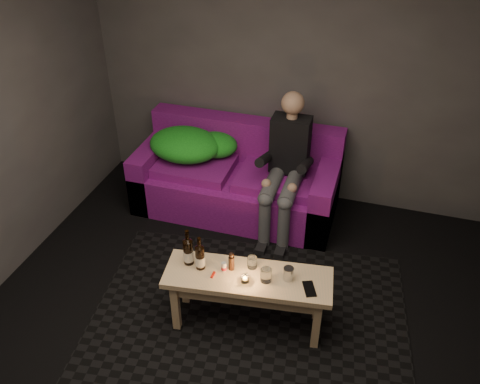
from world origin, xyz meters
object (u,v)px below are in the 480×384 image
object	(u,v)px
beer_bottle_b	(200,257)
beer_bottle_a	(188,251)
coffee_table	(248,284)
sofa	(238,180)
person	(286,164)
steel_cup	(288,274)

from	to	relation	value
beer_bottle_b	beer_bottle_a	bearing A→B (deg)	166.79
coffee_table	beer_bottle_a	size ratio (longest dim) A/B	4.15
sofa	person	xyz separation A→B (m)	(0.51, -0.16, 0.37)
sofa	steel_cup	world-z (taller)	sofa
person	steel_cup	bearing A→B (deg)	-76.04
beer_bottle_a	steel_cup	size ratio (longest dim) A/B	2.97
coffee_table	steel_cup	distance (m)	0.32
person	coffee_table	bearing A→B (deg)	-88.72
person	beer_bottle_a	xyz separation A→B (m)	(-0.43, -1.32, -0.07)
person	beer_bottle_b	world-z (taller)	person
steel_cup	sofa	bearing A→B (deg)	119.92
coffee_table	steel_cup	size ratio (longest dim) A/B	12.31
coffee_table	sofa	bearing A→B (deg)	109.91
coffee_table	beer_bottle_b	size ratio (longest dim) A/B	4.49
sofa	beer_bottle_a	bearing A→B (deg)	-87.00
sofa	beer_bottle_b	distance (m)	1.54
beer_bottle_a	sofa	bearing A→B (deg)	93.00
beer_bottle_a	steel_cup	bearing A→B (deg)	3.78
person	beer_bottle_b	xyz separation A→B (m)	(-0.33, -1.34, -0.07)
person	coffee_table	xyz separation A→B (m)	(0.03, -1.32, -0.27)
sofa	coffee_table	bearing A→B (deg)	-70.09
beer_bottle_a	person	bearing A→B (deg)	71.96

